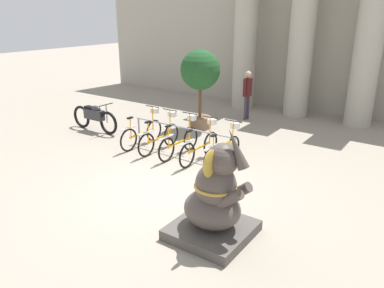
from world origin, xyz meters
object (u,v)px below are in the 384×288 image
object	(u,v)px
bicycle_2	(180,141)
bicycle_1	(160,137)
bicycle_0	(143,132)
bicycle_3	(200,146)
elephant_statue	(215,201)
potted_tree	(200,75)
bicycle_4	(223,151)
motorcycle	(95,117)
person_pedestrian	(247,91)

from	to	relation	value
bicycle_2	bicycle_1	bearing A→B (deg)	-177.81
bicycle_0	bicycle_3	world-z (taller)	same
elephant_statue	potted_tree	size ratio (longest dim) A/B	0.79
bicycle_2	bicycle_4	distance (m)	1.33
elephant_statue	potted_tree	xyz separation A→B (m)	(-3.75, 5.12, 1.08)
bicycle_4	motorcycle	world-z (taller)	bicycle_4
motorcycle	person_pedestrian	bearing A→B (deg)	50.54
bicycle_0	bicycle_4	xyz separation A→B (m)	(2.66, 0.02, 0.00)
bicycle_1	bicycle_0	bearing A→B (deg)	177.87
bicycle_4	elephant_statue	bearing A→B (deg)	-62.14
bicycle_2	elephant_statue	distance (m)	3.92
bicycle_2	motorcycle	distance (m)	3.53
elephant_statue	person_pedestrian	distance (m)	7.57
bicycle_1	person_pedestrian	distance (m)	4.31
bicycle_3	elephant_statue	size ratio (longest dim) A/B	0.85
bicycle_0	bicycle_3	distance (m)	1.99
bicycle_1	bicycle_4	bearing A→B (deg)	1.35
motorcycle	person_pedestrian	distance (m)	5.29
bicycle_1	motorcycle	distance (m)	2.87
bicycle_2	person_pedestrian	distance (m)	4.26
bicycle_1	bicycle_3	world-z (taller)	same
bicycle_2	motorcycle	bearing A→B (deg)	177.55
bicycle_0	motorcycle	world-z (taller)	bicycle_0
person_pedestrian	bicycle_0	bearing A→B (deg)	-105.14
bicycle_1	bicycle_4	world-z (taller)	same
bicycle_2	person_pedestrian	world-z (taller)	person_pedestrian
bicycle_1	person_pedestrian	bearing A→B (deg)	83.60
potted_tree	bicycle_1	bearing A→B (deg)	-82.93
bicycle_2	motorcycle	size ratio (longest dim) A/B	0.85
bicycle_3	potted_tree	xyz separation A→B (m)	(-1.63, 2.40, 1.35)
person_pedestrian	motorcycle	bearing A→B (deg)	-129.46
bicycle_0	elephant_statue	bearing A→B (deg)	-33.63
bicycle_1	person_pedestrian	xyz separation A→B (m)	(0.47, 4.23, 0.63)
bicycle_4	potted_tree	size ratio (longest dim) A/B	0.67
bicycle_2	bicycle_4	world-z (taller)	same
bicycle_0	bicycle_3	bearing A→B (deg)	-0.53
bicycle_2	bicycle_4	bearing A→B (deg)	0.93
bicycle_0	potted_tree	world-z (taller)	potted_tree
person_pedestrian	potted_tree	world-z (taller)	potted_tree
bicycle_0	potted_tree	bearing A→B (deg)	81.27
bicycle_0	elephant_statue	distance (m)	4.95
motorcycle	bicycle_0	bearing A→B (deg)	-3.95
bicycle_2	potted_tree	world-z (taller)	potted_tree
bicycle_3	bicycle_4	world-z (taller)	same
bicycle_1	elephant_statue	size ratio (longest dim) A/B	0.85
person_pedestrian	bicycle_1	bearing A→B (deg)	-96.40
bicycle_1	bicycle_3	size ratio (longest dim) A/B	1.00
bicycle_1	elephant_statue	xyz separation A→B (m)	(3.45, -2.71, 0.27)
bicycle_1	motorcycle	size ratio (longest dim) A/B	0.85
bicycle_2	bicycle_3	bearing A→B (deg)	-1.66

